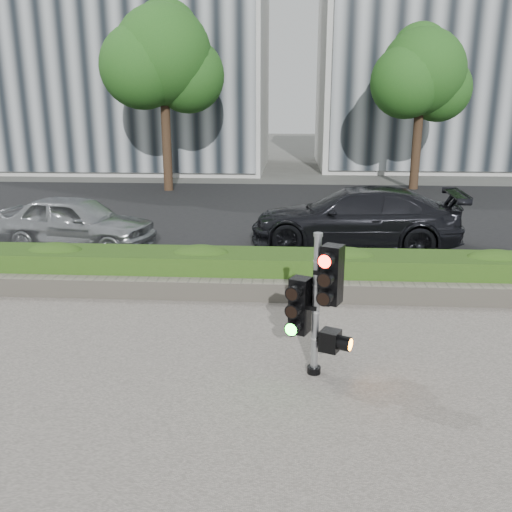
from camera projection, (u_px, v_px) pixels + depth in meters
The scene contains 13 objects.
ground at pixel (256, 347), 7.79m from camera, with size 120.00×120.00×0.00m, color #51514C.
sidewalk at pixel (240, 454), 5.38m from camera, with size 16.00×11.00×0.03m, color #9E9389.
road at pixel (276, 213), 17.40m from camera, with size 60.00×13.00×0.02m, color black.
curb at pixel (266, 277), 10.80m from camera, with size 60.00×0.25×0.12m, color gray.
stone_wall at pixel (263, 291), 9.56m from camera, with size 12.00×0.32×0.34m, color gray.
hedge at pixel (265, 271), 10.14m from camera, with size 12.00×1.00×0.68m, color #598529.
building_left at pixel (114, 23), 28.43m from camera, with size 16.00×9.00×15.00m, color #B7B7B2.
building_right at pixel (487, 55), 29.51m from camera, with size 18.00×10.00×12.00m, color #B7B7B2.
tree_left at pixel (163, 59), 20.70m from camera, with size 4.61×4.03×7.34m.
tree_right at pixel (421, 75), 21.18m from camera, with size 4.10×3.58×6.53m.
traffic_signal at pixel (319, 298), 6.72m from camera, with size 0.69×0.59×1.86m.
car_silver at pixel (76, 222), 12.92m from camera, with size 1.52×3.77×1.28m, color #9FA2A6.
car_dark at pixel (355, 217), 13.06m from camera, with size 2.02×4.98×1.44m, color black.
Camera 1 is at (0.46, -7.13, 3.36)m, focal length 38.00 mm.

